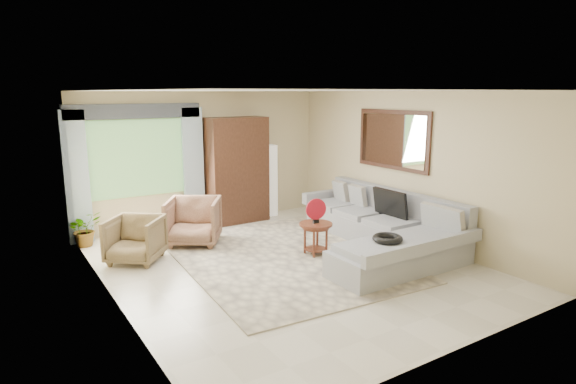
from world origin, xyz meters
TOP-DOWN VIEW (x-y plane):
  - ground at (0.00, 0.00)m, footprint 6.00×6.00m
  - area_rug at (0.11, 0.29)m, footprint 3.26×4.19m
  - sectional_sofa at (1.78, -0.18)m, footprint 2.30×3.46m
  - tv_screen at (2.05, -0.07)m, footprint 0.14×0.74m
  - garden_hose at (1.00, -1.10)m, footprint 0.43×0.43m
  - coffee_table at (0.65, 0.15)m, footprint 0.53×0.53m
  - red_disc at (0.65, 0.15)m, footprint 0.34×0.10m
  - armchair_left at (-1.87, 1.42)m, footprint 1.08×1.08m
  - armchair_right at (-0.78, 1.76)m, footprint 1.20×1.21m
  - potted_plant at (-2.38, 2.67)m, footprint 0.66×0.62m
  - armoire at (0.55, 2.72)m, footprint 1.20×0.55m
  - floor_lamp at (1.35, 2.78)m, footprint 0.24×0.24m
  - window at (-1.35, 2.97)m, footprint 1.80×0.04m
  - curtain_left at (-2.40, 2.88)m, footprint 0.40×0.08m
  - curtain_right at (-0.30, 2.88)m, footprint 0.40×0.08m
  - valance at (-1.35, 2.90)m, footprint 2.40×0.12m
  - wall_mirror at (2.46, 0.35)m, footprint 0.05×1.70m

SIDE VIEW (x-z plane):
  - ground at x=0.00m, z-range 0.00..0.00m
  - area_rug at x=0.11m, z-range 0.00..0.02m
  - coffee_table at x=0.65m, z-range 0.01..0.55m
  - sectional_sofa at x=1.78m, z-range -0.17..0.73m
  - potted_plant at x=-2.38m, z-range 0.00..0.59m
  - armchair_left at x=-1.87m, z-range 0.00..0.71m
  - armchair_right at x=-0.78m, z-range 0.00..0.81m
  - garden_hose at x=1.00m, z-range 0.50..0.59m
  - tv_screen at x=2.05m, z-range 0.48..0.96m
  - floor_lamp at x=1.35m, z-range 0.00..1.50m
  - red_disc at x=0.65m, z-range 0.59..0.93m
  - armoire at x=0.55m, z-range 0.00..2.10m
  - curtain_left at x=-2.40m, z-range 0.00..2.30m
  - curtain_right at x=-0.30m, z-range 0.00..2.30m
  - window at x=-1.35m, z-range 0.70..2.10m
  - wall_mirror at x=2.46m, z-range 1.22..2.27m
  - valance at x=-1.35m, z-range 2.12..2.38m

